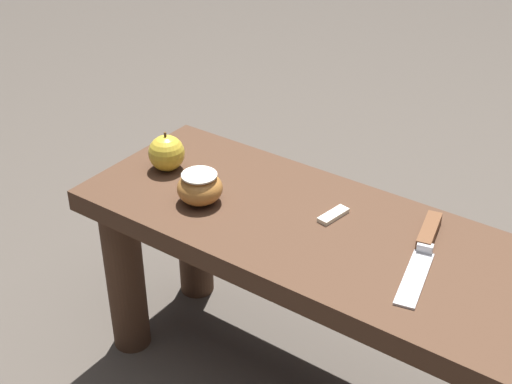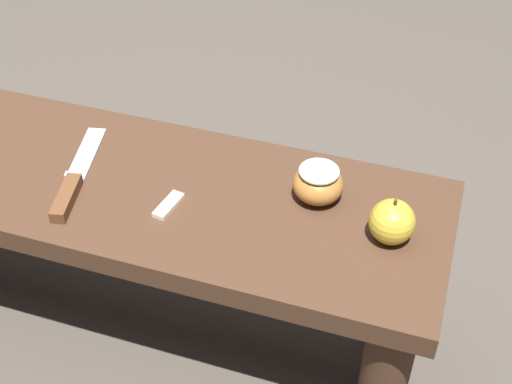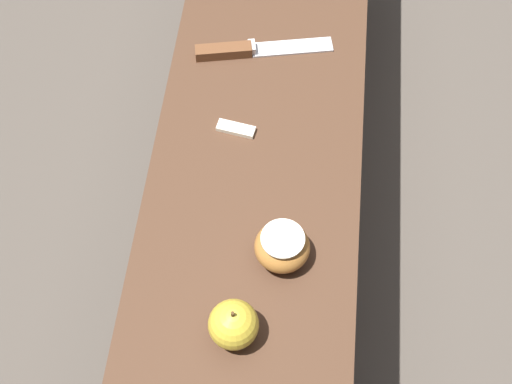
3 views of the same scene
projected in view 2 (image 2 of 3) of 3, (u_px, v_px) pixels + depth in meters
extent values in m
plane|color=#4C443D|center=(120.00, 315.00, 1.44)|extent=(8.00, 8.00, 0.00)
cube|color=#472D1E|center=(93.00, 181.00, 1.20)|extent=(1.19, 0.34, 0.04)
cylinder|color=#472D1E|center=(383.00, 383.00, 1.13)|extent=(0.08, 0.08, 0.34)
cylinder|color=#472D1E|center=(405.00, 284.00, 1.28)|extent=(0.08, 0.08, 0.34)
cube|color=silver|center=(86.00, 154.00, 1.22)|extent=(0.06, 0.15, 0.00)
cube|color=silver|center=(73.00, 178.00, 1.16)|extent=(0.03, 0.02, 0.02)
cube|color=brown|center=(64.00, 197.00, 1.12)|extent=(0.04, 0.10, 0.02)
sphere|color=gold|center=(392.00, 222.00, 1.05)|extent=(0.07, 0.07, 0.07)
cylinder|color=#4C3319|center=(395.00, 203.00, 1.02)|extent=(0.00, 0.00, 0.01)
ellipsoid|color=#B27233|center=(318.00, 184.00, 1.12)|extent=(0.08, 0.08, 0.06)
cylinder|color=white|center=(319.00, 171.00, 1.10)|extent=(0.06, 0.06, 0.00)
cube|color=white|center=(169.00, 205.00, 1.12)|extent=(0.03, 0.06, 0.01)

